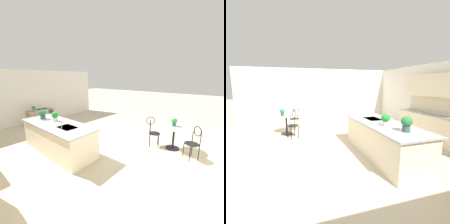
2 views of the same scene
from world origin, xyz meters
The scene contains 13 objects.
ground_plane centered at (0.00, 0.00, 0.00)m, with size 40.00×40.00×0.00m, color beige.
wall_right centered at (4.26, 0.00, 1.35)m, with size 0.12×7.80×2.70m, color silver.
kitchen_island centered at (0.30, 0.85, 0.46)m, with size 2.80×1.06×0.92m.
bistro_table centered at (-2.48, -1.66, 0.45)m, with size 0.80×0.80×0.74m.
chair_near_window centered at (-1.86, -1.41, 0.57)m, with size 0.52×0.51×1.04m.
chair_by_island centered at (-3.13, -1.31, 0.57)m, with size 0.54×0.54×1.04m.
sink_faucet centered at (-0.25, 1.03, 1.03)m, with size 0.02×0.02×0.22m, color #B2B5BA.
writing_desk centered at (3.65, -0.15, 0.51)m, with size 0.60×1.20×0.74m.
keyboard centered at (3.67, -0.25, 0.75)m, with size 0.16×0.44×0.03m.
potted_plant_on_table centered at (-2.42, -1.79, 0.89)m, with size 0.19×0.19×0.27m.
potted_plant_counter_near centered at (0.60, 0.73, 1.09)m, with size 0.21×0.21×0.30m.
potted_plant_counter_far centered at (1.15, 0.88, 1.11)m, with size 0.24×0.24×0.34m.
potted_plant_on_desk centered at (3.53, 0.20, 0.88)m, with size 0.17×0.17×0.24m.
Camera 1 is at (-3.83, 3.13, 2.32)m, focal length 23.64 mm.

